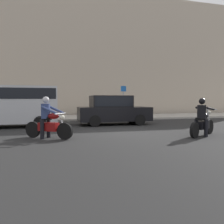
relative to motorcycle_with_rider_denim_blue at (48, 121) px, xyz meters
The scene contains 9 objects.
ground_plane 3.32m from the motorcycle_with_rider_denim_blue, 15.72° to the left, with size 80.00×80.00×0.00m, color black.
sidewalk_slab 9.43m from the motorcycle_with_rider_denim_blue, 70.59° to the left, with size 40.00×4.40×0.14m, color #A8A399.
building_facade 13.63m from the motorcycle_with_rider_denim_blue, 75.71° to the left, with size 40.00×1.40×11.35m, color #B7A893.
motorcycle_with_rider_denim_blue is the anchor object (origin of this frame).
motorcycle_with_rider_black_leather 6.15m from the motorcycle_with_rider_denim_blue, ahead, with size 1.87×1.22×1.54m.
parked_sedan_black 5.46m from the motorcycle_with_rider_denim_blue, 48.47° to the left, with size 4.23×1.82×1.72m.
parked_van_silver 4.67m from the motorcycle_with_rider_denim_blue, 114.67° to the left, with size 4.69×1.96×2.20m.
street_sign_post 10.50m from the motorcycle_with_rider_denim_blue, 56.74° to the left, with size 0.44×0.08×2.48m.
pedestrian_bystander 9.40m from the motorcycle_with_rider_denim_blue, 62.12° to the left, with size 0.34×0.34×1.72m.
Camera 1 is at (-2.93, -9.80, 1.47)m, focal length 36.40 mm.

